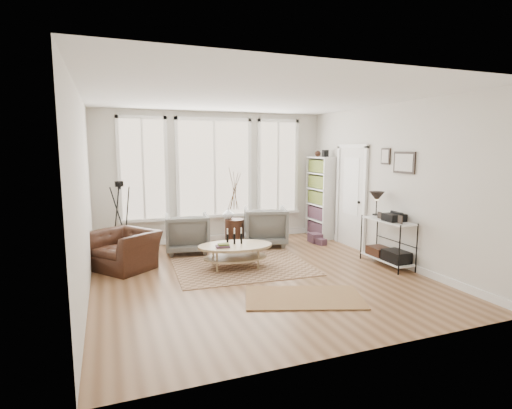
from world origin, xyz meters
name	(u,v)px	position (x,y,z in m)	size (l,w,h in m)	color
room	(258,190)	(0.02, 0.03, 1.43)	(5.50, 5.54, 2.90)	#8A6241
bay_window	(215,170)	(0.00, 2.71, 1.61)	(4.14, 0.12, 2.24)	tan
door	(351,195)	(2.57, 1.15, 1.12)	(0.09, 1.06, 2.22)	silver
bookcase	(320,197)	(2.44, 2.23, 0.96)	(0.31, 0.85, 2.06)	white
low_shelf	(387,238)	(2.38, -0.30, 0.51)	(0.38, 1.08, 1.30)	white
wall_art	(399,161)	(2.58, -0.27, 1.88)	(0.04, 0.88, 0.44)	black
rug_main	(243,267)	(-0.08, 0.51, 0.01)	(2.37, 1.78, 0.01)	brown
rug_runner	(304,297)	(0.25, -1.20, 0.01)	(1.64, 0.91, 0.01)	brown
coffee_table	(235,250)	(-0.22, 0.52, 0.32)	(1.39, 0.96, 0.60)	tan
armchair_left	(187,233)	(-0.81, 1.91, 0.40)	(0.85, 0.87, 0.79)	slate
armchair_right	(265,226)	(0.91, 1.92, 0.42)	(0.89, 0.92, 0.83)	slate
side_table	(234,209)	(0.21, 1.93, 0.82)	(0.41, 0.41, 1.71)	#341A11
vase	(228,213)	(0.10, 2.03, 0.73)	(0.23, 0.23, 0.24)	silver
accent_chair	(124,250)	(-2.05, 1.17, 0.34)	(0.90, 1.03, 0.67)	#341A11
tripod_camera	(121,222)	(-2.06, 1.99, 0.68)	(0.52, 0.52, 1.48)	black
book_stack_near	(315,238)	(2.05, 1.74, 0.10)	(0.25, 0.31, 0.20)	maroon
book_stack_far	(321,242)	(2.05, 1.47, 0.07)	(0.17, 0.21, 0.14)	maroon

